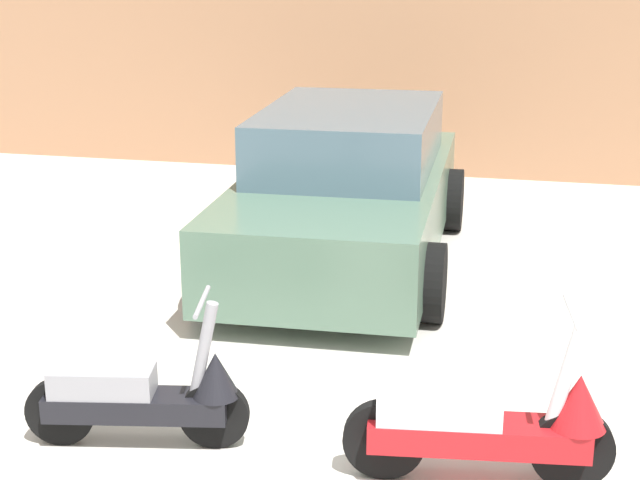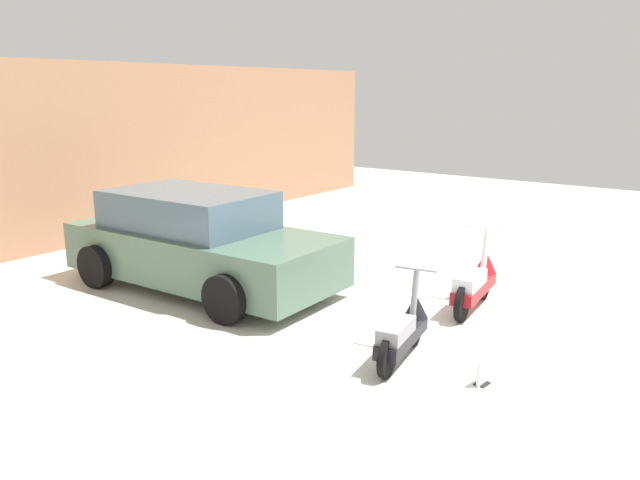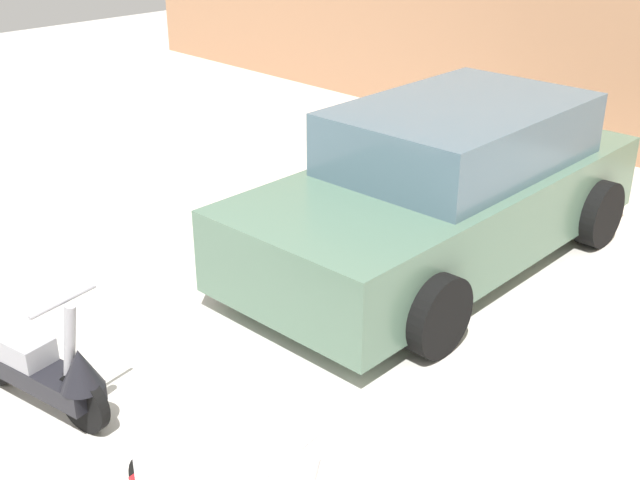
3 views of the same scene
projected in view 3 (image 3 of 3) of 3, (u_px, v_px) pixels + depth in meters
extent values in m
cylinder|color=black|center=(84.00, 402.00, 5.19)|extent=(0.43, 0.15, 0.43)
cube|color=black|center=(36.00, 372.00, 5.41)|extent=(1.14, 0.46, 0.15)
cube|color=gray|center=(13.00, 343.00, 5.45)|extent=(0.66, 0.36, 0.17)
cylinder|color=gray|center=(70.00, 343.00, 5.03)|extent=(0.21, 0.11, 0.60)
cylinder|color=gray|center=(63.00, 302.00, 4.91)|extent=(0.12, 0.49, 0.03)
cone|color=black|center=(80.00, 368.00, 5.07)|extent=(0.33, 0.33, 0.28)
cylinder|color=white|center=(301.00, 446.00, 3.52)|extent=(0.10, 0.55, 0.03)
cube|color=#51705B|center=(440.00, 206.00, 7.34)|extent=(1.93, 4.35, 0.71)
cube|color=slate|center=(461.00, 133.00, 7.24)|extent=(1.65, 2.45, 0.56)
cylinder|color=black|center=(436.00, 315.00, 5.98)|extent=(0.25, 0.66, 0.65)
cylinder|color=black|center=(266.00, 243.00, 7.13)|extent=(0.25, 0.66, 0.65)
cylinder|color=black|center=(598.00, 213.00, 7.73)|extent=(0.25, 0.66, 0.65)
cylinder|color=black|center=(441.00, 169.00, 8.88)|extent=(0.25, 0.66, 0.65)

